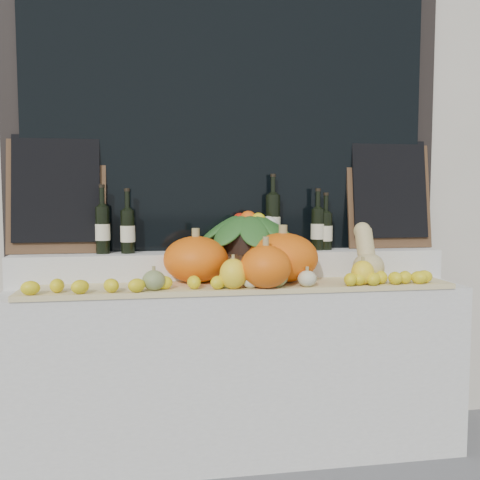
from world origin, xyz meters
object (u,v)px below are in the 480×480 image
Objects in this scene: pumpkin_right at (283,257)px; butternut_squash at (367,257)px; pumpkin_left at (196,259)px; wine_bottle_tall at (273,222)px; produce_bowl at (248,232)px.

butternut_squash is at bearing -4.72° from pumpkin_right.
butternut_squash reaches higher than pumpkin_right.
pumpkin_left is 0.52m from wine_bottle_tall.
pumpkin_left is 0.44m from pumpkin_right.
wine_bottle_tall is at bearing 88.17° from pumpkin_right.
wine_bottle_tall is (0.01, 0.27, 0.17)m from pumpkin_right.
pumpkin_right is at bearing -91.83° from wine_bottle_tall.
pumpkin_left is 0.87m from butternut_squash.
pumpkin_left is at bearing 172.67° from pumpkin_right.
produce_bowl is (-0.57, 0.25, 0.12)m from butternut_squash.
wine_bottle_tall is (-0.43, 0.30, 0.17)m from butternut_squash.
butternut_squash is at bearing -35.27° from wine_bottle_tall.
butternut_squash is at bearing -23.96° from produce_bowl.
pumpkin_right is at bearing -7.33° from pumpkin_left.
pumpkin_right is 0.62× the size of produce_bowl.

